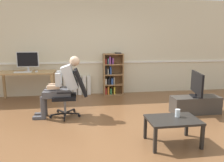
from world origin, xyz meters
name	(u,v)px	position (x,y,z in m)	size (l,w,h in m)	color
ground_plane	(111,129)	(0.00, 0.00, 0.00)	(18.00, 18.00, 0.00)	brown
back_wall	(98,47)	(0.00, 2.65, 1.35)	(12.00, 0.13, 2.70)	beige
computer_desk	(27,75)	(-1.87, 2.15, 0.66)	(1.40, 0.66, 0.76)	tan
imac_monitor	(28,60)	(-1.83, 2.23, 1.04)	(0.55, 0.14, 0.50)	silver
keyboard	(23,72)	(-1.92, 2.01, 0.77)	(0.41, 0.12, 0.02)	white
computer_mouse	(37,71)	(-1.60, 2.03, 0.77)	(0.06, 0.10, 0.03)	white
bookshelf	(112,75)	(0.39, 2.44, 0.56)	(0.56, 0.29, 1.20)	olive
radiator	(75,86)	(-0.67, 2.54, 0.27)	(0.90, 0.08, 0.55)	white
office_chair	(72,91)	(-0.69, 0.79, 0.53)	(0.77, 0.61, 0.98)	black
person_seated	(62,85)	(-0.88, 0.79, 0.66)	(0.95, 0.40, 1.24)	#4C4C51
tv_stand	(195,105)	(1.92, 0.58, 0.18)	(1.03, 0.38, 0.36)	#3D3833
tv_screen	(197,84)	(1.92, 0.58, 0.64)	(0.27, 0.78, 0.52)	black
coffee_table	(173,122)	(0.84, -0.68, 0.34)	(0.76, 0.52, 0.39)	black
drinking_glass	(178,113)	(0.94, -0.61, 0.45)	(0.07, 0.07, 0.12)	silver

